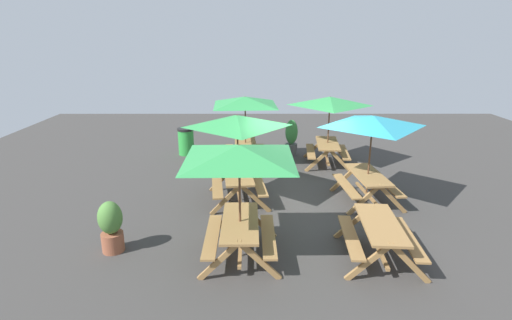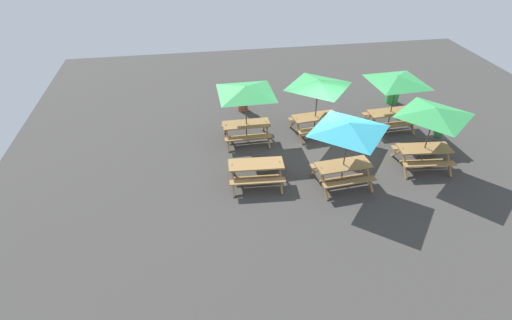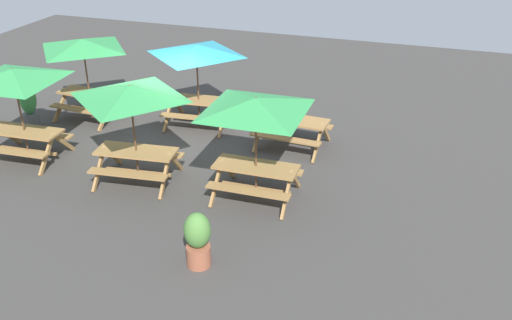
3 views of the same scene
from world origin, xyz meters
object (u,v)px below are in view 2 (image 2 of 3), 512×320
object	(u,v)px
picnic_table_1	(256,168)
potted_plant_0	(243,99)
picnic_table_2	(246,94)
picnic_table_0	(318,87)
picnic_table_3	(434,116)
trash_bin_green	(393,93)
picnic_table_4	(348,132)
potted_plant_1	(439,132)
picnic_table_5	(397,83)

from	to	relation	value
picnic_table_1	potted_plant_0	distance (m)	5.31
picnic_table_1	picnic_table_2	xyz separation A→B (m)	(-0.07, -2.71, 1.43)
picnic_table_0	picnic_table_3	size ratio (longest dim) A/B	1.00
picnic_table_3	trash_bin_green	size ratio (longest dim) A/B	2.38
trash_bin_green	potted_plant_0	xyz separation A→B (m)	(6.87, -0.36, 0.07)
picnic_table_3	picnic_table_4	world-z (taller)	same
picnic_table_3	potted_plant_0	world-z (taller)	picnic_table_3
picnic_table_0	trash_bin_green	world-z (taller)	picnic_table_0
picnic_table_0	potted_plant_1	size ratio (longest dim) A/B	1.81
picnic_table_2	picnic_table_3	xyz separation A→B (m)	(-5.87, 2.71, 0.00)
picnic_table_3	potted_plant_1	distance (m)	2.11
picnic_table_4	potted_plant_0	size ratio (longest dim) A/B	2.16
trash_bin_green	potted_plant_0	size ratio (longest dim) A/B	0.91
picnic_table_4	picnic_table_5	bearing A→B (deg)	-138.90
picnic_table_0	potted_plant_1	world-z (taller)	picnic_table_0
picnic_table_2	picnic_table_5	xyz separation A→B (m)	(-5.89, -0.04, 0.00)
picnic_table_4	potted_plant_0	xyz separation A→B (m)	(2.53, -5.81, -1.43)
picnic_table_2	picnic_table_1	bearing A→B (deg)	87.87
picnic_table_1	picnic_table_3	xyz separation A→B (m)	(-5.94, 0.00, 1.43)
picnic_table_5	picnic_table_3	bearing A→B (deg)	86.28
picnic_table_3	potted_plant_1	world-z (taller)	picnic_table_3
picnic_table_0	picnic_table_1	distance (m)	4.28
picnic_table_2	potted_plant_1	bearing A→B (deg)	166.49
picnic_table_1	picnic_table_2	bearing A→B (deg)	-87.73
picnic_table_5	potted_plant_1	xyz separation A→B (m)	(-1.18, 1.64, -1.34)
picnic_table_4	potted_plant_1	size ratio (longest dim) A/B	1.81
picnic_table_2	picnic_table_4	size ratio (longest dim) A/B	1.21
picnic_table_5	picnic_table_0	bearing A→B (deg)	-5.51
picnic_table_0	picnic_table_4	world-z (taller)	same
picnic_table_1	picnic_table_4	world-z (taller)	picnic_table_4
trash_bin_green	potted_plant_1	bearing A→B (deg)	89.87
picnic_table_0	potted_plant_0	size ratio (longest dim) A/B	2.16
trash_bin_green	potted_plant_1	xyz separation A→B (m)	(0.01, 3.84, 0.16)
picnic_table_4	picnic_table_5	xyz separation A→B (m)	(-3.15, -3.26, 0.00)
picnic_table_3	trash_bin_green	distance (m)	5.31
picnic_table_5	potted_plant_0	distance (m)	6.39
potted_plant_0	potted_plant_1	size ratio (longest dim) A/B	0.84
picnic_table_2	picnic_table_0	bearing A→B (deg)	-177.53
picnic_table_2	potted_plant_1	distance (m)	7.37
picnic_table_5	trash_bin_green	size ratio (longest dim) A/B	2.88
trash_bin_green	picnic_table_4	bearing A→B (deg)	51.50
picnic_table_0	trash_bin_green	bearing A→B (deg)	-160.72
picnic_table_2	trash_bin_green	distance (m)	7.58
picnic_table_2	potted_plant_0	xyz separation A→B (m)	(-0.21, -2.59, -1.43)
picnic_table_1	potted_plant_1	world-z (taller)	potted_plant_1
picnic_table_3	picnic_table_5	size ratio (longest dim) A/B	0.83
picnic_table_3	trash_bin_green	xyz separation A→B (m)	(-1.21, -4.95, -1.49)
picnic_table_5	potted_plant_1	bearing A→B (deg)	122.45
picnic_table_1	picnic_table_3	world-z (taller)	picnic_table_3
picnic_table_3	trash_bin_green	bearing A→B (deg)	-98.54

